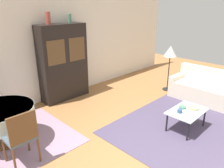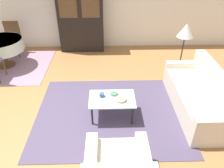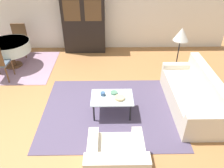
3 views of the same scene
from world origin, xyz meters
TOP-DOWN VIEW (x-y plane):
  - ground_plane at (0.00, 0.00)m, footprint 14.00×14.00m
  - wall_back at (0.00, 3.63)m, footprint 10.00×0.06m
  - area_rug at (1.14, 0.28)m, footprint 2.90×2.36m
  - dining_rug at (-1.69, 2.26)m, footprint 2.35×1.95m
  - couch at (2.91, 0.37)m, footprint 0.84×2.04m
  - coffee_table at (1.17, 0.19)m, footprint 0.86×0.58m
  - display_cabinet at (0.34, 3.37)m, footprint 1.30×0.43m
  - dining_table at (-1.68, 2.33)m, footprint 1.15×1.15m
  - dining_chair_near at (-1.68, 1.53)m, footprint 0.44×0.44m
  - floor_lamp at (2.87, 1.67)m, footprint 0.38×0.38m
  - cup at (0.98, 0.26)m, footprint 0.09×0.09m
  - bowl at (1.32, 0.13)m, footprint 0.21×0.21m
  - bowl_small at (1.21, 0.32)m, footprint 0.14×0.14m
  - vase_tall at (0.01, 3.37)m, footprint 0.12×0.12m
  - vase_short at (0.63, 3.37)m, footprint 0.09×0.09m

SIDE VIEW (x-z plane):
  - ground_plane at x=0.00m, z-range 0.00..0.00m
  - area_rug at x=1.14m, z-range 0.00..0.01m
  - dining_rug at x=-1.69m, z-range 0.00..0.01m
  - couch at x=2.91m, z-range -0.11..0.73m
  - coffee_table at x=1.17m, z-range 0.17..0.59m
  - bowl_small at x=1.21m, z-range 0.43..0.46m
  - bowl at x=1.32m, z-range 0.43..0.47m
  - cup at x=0.98m, z-range 0.43..0.50m
  - dining_chair_near at x=-1.68m, z-range 0.07..1.03m
  - dining_table at x=-1.68m, z-range 0.23..0.97m
  - display_cabinet at x=0.34m, z-range 0.00..2.02m
  - floor_lamp at x=2.87m, z-range 0.46..1.81m
  - wall_back at x=0.00m, z-range 0.00..2.70m
  - vase_short at x=0.63m, z-range 2.02..2.24m
  - vase_tall at x=0.01m, z-range 2.02..2.31m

